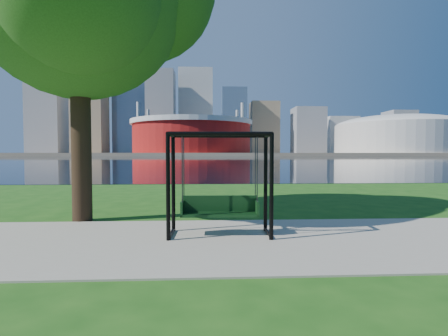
{
  "coord_description": "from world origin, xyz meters",
  "views": [
    {
      "loc": [
        -0.3,
        -7.12,
        1.7
      ],
      "look_at": [
        0.06,
        0.0,
        1.4
      ],
      "focal_mm": 28.0,
      "sensor_mm": 36.0,
      "label": 1
    }
  ],
  "objects": [
    {
      "name": "ground",
      "position": [
        0.0,
        0.0,
        0.0
      ],
      "size": [
        900.0,
        900.0,
        0.0
      ],
      "primitive_type": "plane",
      "color": "#1E5114",
      "rests_on": "ground"
    },
    {
      "name": "path",
      "position": [
        0.0,
        -0.5,
        0.01
      ],
      "size": [
        120.0,
        4.0,
        0.03
      ],
      "primitive_type": "cube",
      "color": "#9E937F",
      "rests_on": "ground"
    },
    {
      "name": "swing",
      "position": [
        -0.03,
        -0.05,
        1.02
      ],
      "size": [
        2.09,
        0.95,
        2.11
      ],
      "rotation": [
        0.0,
        0.0,
        -0.03
      ],
      "color": "black",
      "rests_on": "ground"
    },
    {
      "name": "far_bank",
      "position": [
        0.0,
        306.0,
        1.0
      ],
      "size": [
        900.0,
        228.0,
        2.0
      ],
      "primitive_type": "cube",
      "color": "#937F60",
      "rests_on": "ground"
    },
    {
      "name": "skyline",
      "position": [
        -4.27,
        319.39,
        35.89
      ],
      "size": [
        392.0,
        66.0,
        96.5
      ],
      "color": "gray",
      "rests_on": "far_bank"
    },
    {
      "name": "arena",
      "position": [
        135.0,
        235.0,
        15.87
      ],
      "size": [
        84.0,
        84.0,
        26.56
      ],
      "color": "beige",
      "rests_on": "far_bank"
    },
    {
      "name": "river",
      "position": [
        0.0,
        102.0,
        0.01
      ],
      "size": [
        900.0,
        180.0,
        0.02
      ],
      "primitive_type": "cube",
      "color": "black",
      "rests_on": "ground"
    },
    {
      "name": "stadium",
      "position": [
        -10.0,
        235.0,
        14.23
      ],
      "size": [
        83.0,
        83.0,
        32.0
      ],
      "color": "maroon",
      "rests_on": "far_bank"
    }
  ]
}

